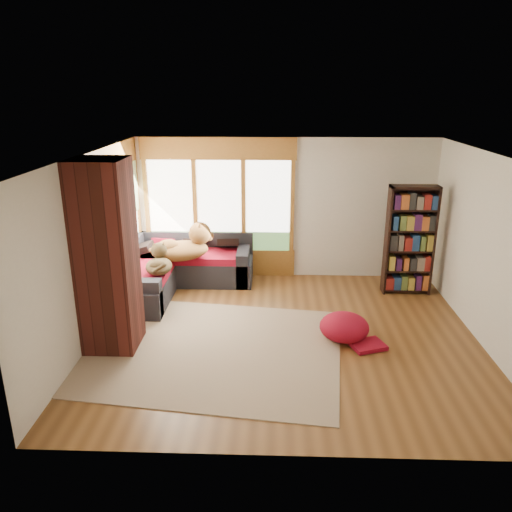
% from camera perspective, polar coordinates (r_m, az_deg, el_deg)
% --- Properties ---
extents(floor, '(5.50, 5.50, 0.00)m').
position_cam_1_polar(floor, '(7.37, 3.38, -9.09)').
color(floor, brown).
rests_on(floor, ground).
extents(ceiling, '(5.50, 5.50, 0.00)m').
position_cam_1_polar(ceiling, '(6.57, 3.82, 11.38)').
color(ceiling, white).
extents(wall_back, '(5.50, 0.04, 2.60)m').
position_cam_1_polar(wall_back, '(9.27, 3.23, 5.39)').
color(wall_back, silver).
rests_on(wall_back, ground).
extents(wall_front, '(5.50, 0.04, 2.60)m').
position_cam_1_polar(wall_front, '(4.56, 4.32, -9.32)').
color(wall_front, silver).
rests_on(wall_front, ground).
extents(wall_left, '(0.04, 5.00, 2.60)m').
position_cam_1_polar(wall_left, '(7.32, -18.47, 0.77)').
color(wall_left, silver).
rests_on(wall_left, ground).
extents(wall_right, '(0.04, 5.00, 2.60)m').
position_cam_1_polar(wall_right, '(7.47, 25.19, 0.26)').
color(wall_right, silver).
rests_on(wall_right, ground).
extents(windows_back, '(2.82, 0.10, 1.90)m').
position_cam_1_polar(windows_back, '(9.28, -4.23, 5.70)').
color(windows_back, '#976326').
rests_on(windows_back, wall_back).
extents(windows_left, '(0.10, 2.62, 1.90)m').
position_cam_1_polar(windows_left, '(8.39, -15.57, 3.63)').
color(windows_left, '#976326').
rests_on(windows_left, wall_left).
extents(roller_blind, '(0.03, 0.72, 0.90)m').
position_cam_1_polar(roller_blind, '(9.06, -14.08, 7.46)').
color(roller_blind, '#73875A').
rests_on(roller_blind, wall_left).
extents(brick_chimney, '(0.70, 0.70, 2.60)m').
position_cam_1_polar(brick_chimney, '(6.89, -16.71, -0.15)').
color(brick_chimney, '#471914').
rests_on(brick_chimney, ground).
extents(sectional_sofa, '(2.20, 2.20, 0.80)m').
position_cam_1_polar(sectional_sofa, '(8.97, -9.39, -1.97)').
color(sectional_sofa, black).
rests_on(sectional_sofa, ground).
extents(area_rug, '(4.10, 3.33, 0.01)m').
position_cam_1_polar(area_rug, '(7.08, -6.15, -10.37)').
color(area_rug, beige).
rests_on(area_rug, ground).
extents(bookshelf, '(0.81, 0.27, 1.90)m').
position_cam_1_polar(bookshelf, '(8.92, 17.16, 1.69)').
color(bookshelf, black).
rests_on(bookshelf, ground).
extents(pouf, '(0.75, 0.75, 0.38)m').
position_cam_1_polar(pouf, '(7.29, 10.06, -7.89)').
color(pouf, maroon).
rests_on(pouf, area_rug).
extents(dog_tan, '(1.15, 0.96, 0.56)m').
position_cam_1_polar(dog_tan, '(8.77, -8.06, 1.18)').
color(dog_tan, brown).
rests_on(dog_tan, sectional_sofa).
extents(dog_brindle, '(0.53, 0.75, 0.38)m').
position_cam_1_polar(dog_brindle, '(8.27, -11.04, -0.74)').
color(dog_brindle, black).
rests_on(dog_brindle, sectional_sofa).
extents(throw_pillows, '(1.98, 1.68, 0.45)m').
position_cam_1_polar(throw_pillows, '(8.95, -9.12, 0.99)').
color(throw_pillows, black).
rests_on(throw_pillows, sectional_sofa).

